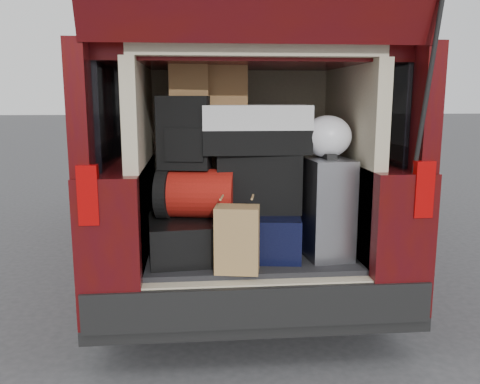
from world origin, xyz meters
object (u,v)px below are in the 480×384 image
Objects in this scene: red_duffel at (197,193)px; backpack at (184,133)px; navy_hardshell at (260,231)px; kraft_bag at (237,239)px; twotone_duffel at (256,129)px; black_hardshell at (185,237)px; black_soft_case at (259,182)px; silver_roller at (325,207)px.

backpack is (-0.07, 0.02, 0.36)m from red_duffel.
kraft_bag reaches higher than navy_hardshell.
red_duffel is 0.52m from twotone_duffel.
black_hardshell is 1.16× the size of black_soft_case.
twotone_duffel is (0.43, 0.05, 0.64)m from black_hardshell.
red_duffel is 0.90× the size of black_soft_case.
silver_roller is 0.43m from black_soft_case.
red_duffel is (-0.77, 0.08, 0.08)m from silver_roller.
silver_roller is at bearing -15.29° from twotone_duffel.
backpack is at bearing -171.44° from black_soft_case.
navy_hardshell is 0.43m from silver_roller.
backpack is at bearing 138.09° from kraft_bag.
black_hardshell is 0.91× the size of twotone_duffel.
black_soft_case is at bearing 17.29° from red_duffel.
kraft_bag is at bearing -109.92° from twotone_duffel.
kraft_bag is 0.73× the size of black_soft_case.
kraft_bag is 0.70m from twotone_duffel.
silver_roller is at bearing 35.00° from kraft_bag.
black_hardshell is at bearing -166.62° from navy_hardshell.
red_duffel is 1.06× the size of backpack.
kraft_bag is 0.72m from backpack.
black_hardshell is 0.98× the size of silver_roller.
black_soft_case reaches higher than red_duffel.
navy_hardshell is 0.92× the size of twotone_duffel.
twotone_duffel reaches higher than red_duffel.
silver_roller is (0.84, -0.07, 0.18)m from black_hardshell.
silver_roller reaches higher than black_hardshell.
backpack is at bearing 71.43° from black_hardshell.
black_soft_case is at bearing 18.59° from twotone_duffel.
navy_hardshell is at bearing -0.30° from black_hardshell.
black_soft_case reaches higher than kraft_bag.
twotone_duffel is (-0.03, 0.01, 0.63)m from navy_hardshell.
red_duffel is at bearing 132.16° from kraft_bag.
twotone_duffel is at bearing 79.18° from kraft_bag.
red_duffel is at bearing -168.26° from black_soft_case.
kraft_bag is at bearing -160.16° from silver_roller.
black_soft_case is 0.54m from backpack.
black_soft_case is (0.38, 0.04, 0.06)m from red_duffel.
black_hardshell is 0.86m from silver_roller.
black_hardshell is 0.47m from navy_hardshell.
black_hardshell is 0.56m from black_soft_case.
twotone_duffel is (0.36, 0.03, 0.38)m from red_duffel.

